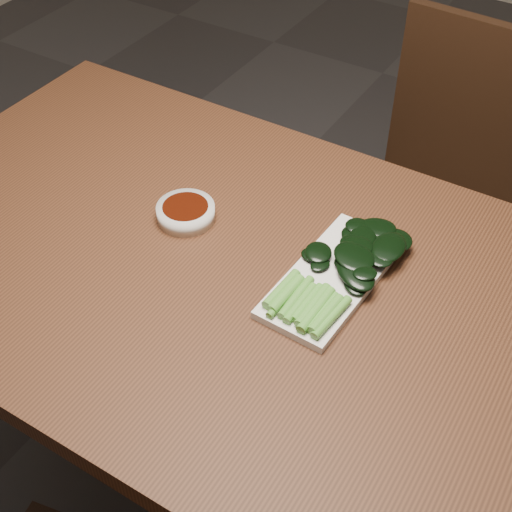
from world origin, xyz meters
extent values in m
plane|color=#312E2E|center=(0.00, 0.00, 0.00)|extent=(6.00, 6.00, 0.00)
cube|color=#452413|center=(0.00, 0.00, 0.73)|extent=(1.40, 0.80, 0.04)
cylinder|color=#452413|center=(-0.64, 0.34, 0.35)|extent=(0.05, 0.05, 0.71)
cube|color=black|center=(0.13, 0.60, 0.43)|extent=(0.45, 0.45, 0.04)
cylinder|color=black|center=(-0.07, 0.44, 0.21)|extent=(0.04, 0.04, 0.41)
cylinder|color=black|center=(0.30, 0.41, 0.21)|extent=(0.04, 0.04, 0.41)
cylinder|color=black|center=(-0.04, 0.80, 0.21)|extent=(0.04, 0.04, 0.41)
cylinder|color=black|center=(0.32, 0.77, 0.21)|extent=(0.04, 0.04, 0.41)
cube|color=black|center=(0.14, 0.80, 0.67)|extent=(0.42, 0.06, 0.44)
cylinder|color=silver|center=(-0.16, 0.06, 0.76)|extent=(0.10, 0.10, 0.03)
cylinder|color=#3B1005|center=(-0.16, 0.06, 0.78)|extent=(0.08, 0.08, 0.00)
cube|color=silver|center=(0.13, 0.05, 0.76)|extent=(0.14, 0.29, 0.01)
cylinder|color=#58A037|center=(0.08, -0.02, 0.77)|extent=(0.02, 0.09, 0.02)
cylinder|color=#58A037|center=(0.09, -0.03, 0.77)|extent=(0.02, 0.08, 0.02)
cylinder|color=#58A037|center=(0.09, -0.03, 0.77)|extent=(0.02, 0.10, 0.01)
cylinder|color=#58A037|center=(0.11, -0.03, 0.77)|extent=(0.01, 0.09, 0.01)
cylinder|color=#58A037|center=(0.12, -0.03, 0.77)|extent=(0.01, 0.09, 0.01)
cylinder|color=#58A037|center=(0.13, -0.03, 0.77)|extent=(0.01, 0.08, 0.01)
cylinder|color=#58A037|center=(0.14, -0.03, 0.77)|extent=(0.02, 0.09, 0.02)
cylinder|color=#58A037|center=(0.15, -0.03, 0.77)|extent=(0.02, 0.10, 0.02)
cylinder|color=#58A037|center=(0.15, -0.03, 0.77)|extent=(0.02, 0.09, 0.01)
cylinder|color=#58A037|center=(0.16, -0.03, 0.77)|extent=(0.02, 0.08, 0.02)
cylinder|color=#58A037|center=(0.17, -0.03, 0.77)|extent=(0.02, 0.10, 0.01)
ellipsoid|color=black|center=(0.18, 0.16, 0.77)|extent=(0.04, 0.05, 0.01)
ellipsoid|color=black|center=(0.15, 0.07, 0.78)|extent=(0.05, 0.06, 0.01)
ellipsoid|color=black|center=(0.18, 0.14, 0.78)|extent=(0.06, 0.08, 0.01)
ellipsoid|color=black|center=(0.17, 0.17, 0.77)|extent=(0.09, 0.09, 0.01)
ellipsoid|color=black|center=(0.09, 0.08, 0.77)|extent=(0.06, 0.07, 0.01)
ellipsoid|color=black|center=(0.18, 0.17, 0.77)|extent=(0.08, 0.08, 0.01)
ellipsoid|color=black|center=(0.14, 0.12, 0.78)|extent=(0.06, 0.06, 0.01)
ellipsoid|color=black|center=(0.15, 0.18, 0.78)|extent=(0.08, 0.07, 0.01)
ellipsoid|color=black|center=(0.14, 0.08, 0.77)|extent=(0.04, 0.04, 0.01)
ellipsoid|color=black|center=(0.12, 0.15, 0.77)|extent=(0.07, 0.07, 0.01)
ellipsoid|color=black|center=(0.13, 0.12, 0.78)|extent=(0.06, 0.05, 0.01)
ellipsoid|color=black|center=(0.18, 0.12, 0.78)|extent=(0.06, 0.06, 0.01)
ellipsoid|color=black|center=(0.18, 0.06, 0.78)|extent=(0.05, 0.05, 0.01)
ellipsoid|color=black|center=(0.15, 0.09, 0.78)|extent=(0.10, 0.09, 0.01)
ellipsoid|color=black|center=(0.17, 0.11, 0.77)|extent=(0.09, 0.10, 0.01)
ellipsoid|color=black|center=(0.12, 0.17, 0.78)|extent=(0.05, 0.05, 0.01)
ellipsoid|color=black|center=(0.16, 0.06, 0.78)|extent=(0.10, 0.10, 0.02)
ellipsoid|color=black|center=(0.14, 0.15, 0.78)|extent=(0.06, 0.08, 0.01)
ellipsoid|color=black|center=(0.10, 0.06, 0.77)|extent=(0.04, 0.04, 0.01)
ellipsoid|color=black|center=(0.17, 0.05, 0.77)|extent=(0.06, 0.06, 0.01)
ellipsoid|color=black|center=(0.17, 0.06, 0.77)|extent=(0.05, 0.05, 0.01)
ellipsoid|color=black|center=(0.09, 0.07, 0.77)|extent=(0.05, 0.04, 0.01)
camera|label=1|loc=(0.45, -0.70, 1.57)|focal=50.00mm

